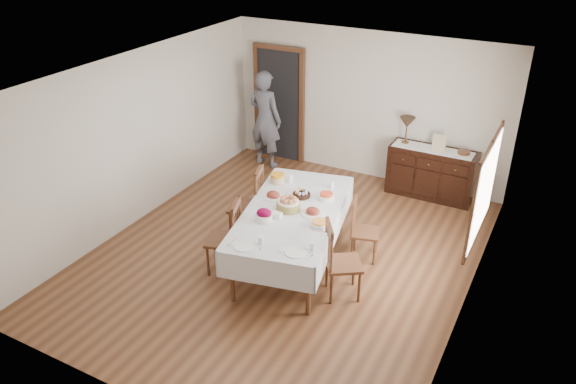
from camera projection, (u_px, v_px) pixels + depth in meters
The scene contains 26 objects.
ground at pixel (285, 254), 8.01m from camera, with size 6.00×6.00×0.00m, color brown.
room_shell at pixel (290, 135), 7.63m from camera, with size 5.02×6.02×2.65m.
dining_table at pixel (292, 216), 7.49m from camera, with size 1.70×2.61×0.83m.
chair_left_near at pixel (227, 236), 7.43m from camera, with size 0.55×0.55×1.04m.
chair_left_far at pixel (249, 203), 8.17m from camera, with size 0.58×0.58×1.12m.
chair_right_near at pixel (339, 260), 6.95m from camera, with size 0.60×0.60×1.04m.
chair_right_far at pixel (362, 229), 7.73m from camera, with size 0.46×0.46×0.91m.
sideboard at pixel (431, 173), 9.38m from camera, with size 1.43×0.52×0.86m.
person at pixel (265, 116), 10.26m from camera, with size 0.60×0.39×1.94m, color #51535E.
bread_basket at pixel (288, 204), 7.43m from camera, with size 0.32×0.32×0.19m.
egg_basket at pixel (301, 194), 7.77m from camera, with size 0.25×0.25×0.10m.
ham_platter_a at pixel (273, 195), 7.76m from camera, with size 0.28×0.28×0.11m.
ham_platter_b at pixel (313, 212), 7.35m from camera, with size 0.29×0.29×0.11m.
beet_bowl at pixel (264, 215), 7.18m from camera, with size 0.22×0.22×0.16m.
carrot_bowl at pixel (326, 196), 7.70m from camera, with size 0.23×0.23×0.09m.
pineapple_bowl at pixel (278, 178), 8.15m from camera, with size 0.21×0.21×0.14m.
casserole_dish at pixel (320, 223), 7.08m from camera, with size 0.24×0.24×0.07m.
butter_dish at pixel (276, 215), 7.26m from camera, with size 0.16×0.12×0.07m.
setting_left at pixel (249, 244), 6.68m from camera, with size 0.44×0.31×0.10m.
setting_right at pixel (301, 250), 6.56m from camera, with size 0.44×0.31×0.10m.
glass_far_a at pixel (290, 178), 8.16m from camera, with size 0.07×0.07×0.11m.
glass_far_b at pixel (332, 185), 7.99m from camera, with size 0.06×0.06×0.10m.
runner at pixel (433, 149), 9.16m from camera, with size 1.30×0.35×0.01m.
table_lamp at pixel (407, 123), 9.24m from camera, with size 0.26×0.26×0.46m.
picture_frame at pixel (439, 143), 9.05m from camera, with size 0.22×0.08×0.28m.
deco_bowl at pixel (464, 152), 8.99m from camera, with size 0.20×0.20×0.06m.
Camera 1 is at (3.18, -5.88, 4.50)m, focal length 35.00 mm.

